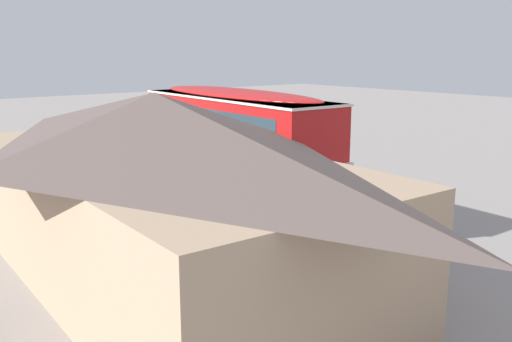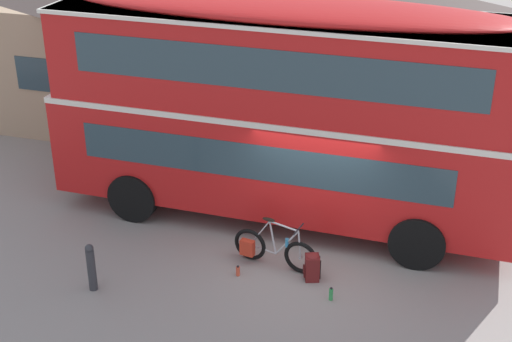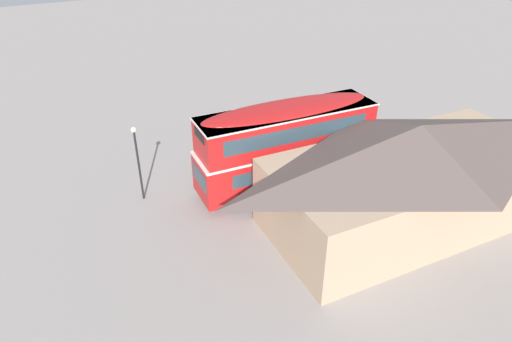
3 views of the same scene
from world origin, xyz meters
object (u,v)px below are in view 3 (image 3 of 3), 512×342
at_px(water_bottle_green_metal, 237,167).
at_px(kerb_bollard, 293,140).
at_px(touring_bicycle, 264,165).
at_px(double_decker_bus, 286,143).
at_px(street_lamp, 137,155).
at_px(water_bottle_red_squeeze, 267,163).
at_px(backpack_on_ground, 249,167).

relative_size(water_bottle_green_metal, kerb_bollard, 0.27).
relative_size(touring_bicycle, water_bottle_green_metal, 6.69).
distance_m(double_decker_bus, street_lamp, 7.72).
distance_m(water_bottle_red_squeeze, street_lamp, 8.04).
relative_size(backpack_on_ground, water_bottle_red_squeeze, 2.61).
xyz_separation_m(water_bottle_green_metal, street_lamp, (5.77, 0.45, 2.50)).
bearing_deg(touring_bicycle, street_lamp, -3.05).
distance_m(touring_bicycle, kerb_bollard, 3.44).
bearing_deg(double_decker_bus, backpack_on_ground, -64.37).
bearing_deg(touring_bicycle, backpack_on_ground, -16.84).
distance_m(touring_bicycle, street_lamp, 7.45).
height_order(touring_bicycle, backpack_on_ground, touring_bicycle).
xyz_separation_m(touring_bicycle, water_bottle_red_squeeze, (-0.54, -0.51, -0.27)).
relative_size(touring_bicycle, water_bottle_red_squeeze, 8.13).
height_order(double_decker_bus, kerb_bollard, double_decker_bus).
height_order(touring_bicycle, water_bottle_green_metal, touring_bicycle).
bearing_deg(touring_bicycle, kerb_bollard, -151.40).
height_order(double_decker_bus, water_bottle_green_metal, double_decker_bus).
xyz_separation_m(double_decker_bus, street_lamp, (7.33, -2.41, -0.02)).
bearing_deg(backpack_on_ground, water_bottle_green_metal, -50.66).
xyz_separation_m(touring_bicycle, kerb_bollard, (-3.02, -1.64, 0.13)).
bearing_deg(street_lamp, kerb_bollard, -172.86).
bearing_deg(touring_bicycle, water_bottle_green_metal, -32.02).
bearing_deg(backpack_on_ground, touring_bicycle, 163.16).
xyz_separation_m(street_lamp, kerb_bollard, (-10.11, -1.27, -2.12)).
relative_size(double_decker_bus, water_bottle_green_metal, 38.01).
bearing_deg(kerb_bollard, double_decker_bus, 52.95).
bearing_deg(touring_bicycle, water_bottle_red_squeeze, -136.53).
relative_size(touring_bicycle, kerb_bollard, 1.80).
relative_size(touring_bicycle, backpack_on_ground, 3.12).
height_order(double_decker_bus, water_bottle_red_squeeze, double_decker_bus).
distance_m(double_decker_bus, backpack_on_ground, 3.46).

